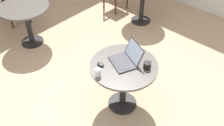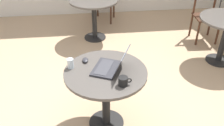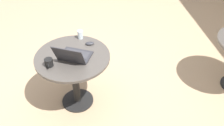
% 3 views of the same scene
% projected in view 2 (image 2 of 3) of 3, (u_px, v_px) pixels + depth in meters
% --- Properties ---
extents(ground_plane, '(16.00, 16.00, 0.00)m').
position_uv_depth(ground_plane, '(99.00, 114.00, 2.98)').
color(ground_plane, tan).
extents(cafe_table_near, '(0.83, 0.83, 0.73)m').
position_uv_depth(cafe_table_near, '(106.00, 83.00, 2.55)').
color(cafe_table_near, black).
rests_on(cafe_table_near, ground_plane).
extents(cafe_table_far, '(0.83, 0.83, 0.73)m').
position_uv_depth(cafe_table_far, '(94.00, 8.00, 4.32)').
color(cafe_table_far, black).
rests_on(cafe_table_far, ground_plane).
extents(chair_mid_back, '(0.43, 0.43, 0.91)m').
position_uv_depth(chair_mid_back, '(206.00, 16.00, 4.36)').
color(chair_mid_back, '#472819').
rests_on(chair_mid_back, ground_plane).
extents(laptop, '(0.43, 0.43, 0.23)m').
position_uv_depth(laptop, '(111.00, 66.00, 2.46)').
color(laptop, '#2D2D33').
rests_on(laptop, cafe_table_near).
extents(mouse, '(0.06, 0.10, 0.03)m').
position_uv_depth(mouse, '(85.00, 60.00, 2.60)').
color(mouse, '#2D2D33').
rests_on(mouse, cafe_table_near).
extents(mug, '(0.12, 0.09, 0.09)m').
position_uv_depth(mug, '(123.00, 81.00, 2.25)').
color(mug, black).
rests_on(mug, cafe_table_near).
extents(drinking_glass, '(0.07, 0.07, 0.10)m').
position_uv_depth(drinking_glass, '(70.00, 63.00, 2.48)').
color(drinking_glass, silver).
rests_on(drinking_glass, cafe_table_near).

